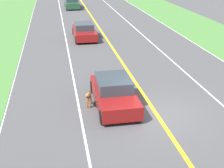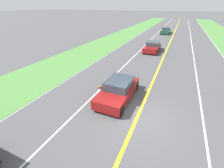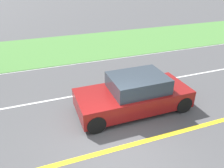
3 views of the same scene
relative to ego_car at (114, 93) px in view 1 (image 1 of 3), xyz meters
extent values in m
plane|color=#4C4C4F|center=(-1.78, 1.30, -0.65)|extent=(400.00, 400.00, 0.00)
cube|color=yellow|center=(-1.78, 1.30, -0.64)|extent=(0.18, 160.00, 0.01)
cube|color=white|center=(5.22, 1.30, -0.64)|extent=(0.14, 160.00, 0.01)
cube|color=white|center=(1.72, 1.30, -0.64)|extent=(0.10, 160.00, 0.01)
cube|color=maroon|center=(0.00, 0.04, -0.14)|extent=(1.82, 4.24, 0.65)
cube|color=#2D3842|center=(0.00, -0.13, 0.46)|extent=(1.57, 2.04, 0.56)
cylinder|color=black|center=(0.82, 1.74, -0.32)|extent=(0.22, 0.65, 0.65)
cylinder|color=black|center=(0.82, -1.66, -0.32)|extent=(0.22, 0.65, 0.65)
cylinder|color=black|center=(-0.82, 1.74, -0.32)|extent=(0.22, 0.65, 0.65)
cylinder|color=black|center=(-0.82, -1.66, -0.32)|extent=(0.22, 0.65, 0.65)
ellipsoid|color=olive|center=(1.22, -0.08, -0.09)|extent=(0.35, 0.66, 0.30)
cylinder|color=olive|center=(1.34, 0.11, -0.44)|extent=(0.07, 0.07, 0.41)
cylinder|color=olive|center=(1.24, -0.31, -0.44)|extent=(0.07, 0.07, 0.41)
cylinder|color=olive|center=(1.21, 0.15, -0.44)|extent=(0.07, 0.07, 0.41)
cylinder|color=olive|center=(1.10, -0.28, -0.44)|extent=(0.07, 0.07, 0.41)
cylinder|color=olive|center=(1.29, 0.18, 0.03)|extent=(0.17, 0.20, 0.17)
sphere|color=olive|center=(1.31, 0.28, 0.09)|extent=(0.26, 0.26, 0.21)
ellipsoid|color=#331E14|center=(1.35, 0.43, 0.07)|extent=(0.12, 0.12, 0.08)
cone|color=brown|center=(1.37, 0.26, 0.17)|extent=(0.08, 0.08, 0.10)
cone|color=brown|center=(1.25, 0.29, 0.17)|extent=(0.08, 0.08, 0.10)
cylinder|color=olive|center=(1.12, -0.48, -0.04)|extent=(0.10, 0.24, 0.23)
cube|color=maroon|center=(0.10, -13.22, -0.15)|extent=(1.81, 4.27, 0.64)
cube|color=#2D3842|center=(0.10, -13.39, 0.43)|extent=(1.56, 2.05, 0.51)
cylinder|color=black|center=(0.92, -11.51, -0.32)|extent=(0.22, 0.66, 0.66)
cylinder|color=black|center=(0.92, -14.92, -0.32)|extent=(0.22, 0.66, 0.66)
cylinder|color=black|center=(-0.72, -11.51, -0.32)|extent=(0.22, 0.66, 0.66)
cylinder|color=black|center=(-0.72, -14.92, -0.32)|extent=(0.22, 0.66, 0.66)
cube|color=#1E472D|center=(0.05, -29.89, -0.12)|extent=(1.83, 4.51, 0.71)
cylinder|color=black|center=(0.88, -28.03, -0.34)|extent=(0.22, 0.61, 0.61)
cylinder|color=black|center=(0.88, -31.76, -0.34)|extent=(0.22, 0.61, 0.61)
cylinder|color=black|center=(-0.77, -28.03, -0.34)|extent=(0.22, 0.61, 0.61)
cylinder|color=black|center=(-0.77, -31.76, -0.34)|extent=(0.22, 0.61, 0.61)
camera|label=1|loc=(2.61, 13.58, 6.28)|focal=50.00mm
camera|label=2|loc=(-3.17, 8.32, 5.14)|focal=24.00mm
camera|label=3|loc=(-6.33, 3.20, 4.18)|focal=35.00mm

